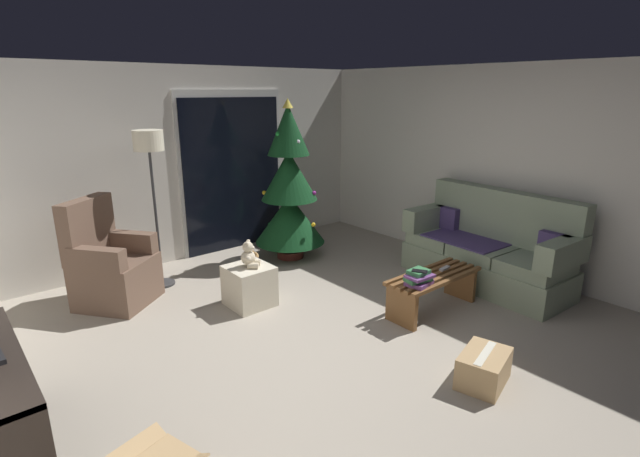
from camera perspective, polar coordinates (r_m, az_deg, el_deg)
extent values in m
plane|color=#9E9384|center=(4.37, 1.99, -13.78)|extent=(7.00, 7.00, 0.00)
cube|color=silver|center=(6.44, -16.65, 7.32)|extent=(5.72, 0.12, 2.50)
cube|color=silver|center=(6.16, 22.38, 6.37)|extent=(0.12, 6.00, 2.50)
cube|color=silver|center=(6.73, -10.49, 6.81)|extent=(1.60, 0.02, 2.20)
cube|color=black|center=(6.73, -10.39, 6.37)|extent=(1.50, 0.02, 2.10)
cube|color=gray|center=(5.87, 19.18, -4.72)|extent=(0.87, 1.94, 0.34)
cube|color=gray|center=(5.48, 24.62, -4.16)|extent=(0.71, 0.64, 0.14)
cube|color=gray|center=(5.77, 19.29, -2.55)|extent=(0.71, 0.64, 0.14)
cube|color=gray|center=(6.11, 14.52, -1.08)|extent=(0.71, 0.64, 0.14)
cube|color=gray|center=(5.93, 21.37, 1.48)|extent=(0.31, 1.91, 0.60)
cube|color=gray|center=(5.33, 27.32, -2.68)|extent=(0.77, 0.25, 0.28)
cube|color=gray|center=(6.22, 12.99, 1.35)|extent=(0.77, 0.25, 0.28)
cube|color=#47386B|center=(5.87, 17.25, -1.25)|extent=(0.65, 0.93, 0.02)
cube|color=#47386B|center=(5.53, 26.51, -1.90)|extent=(0.14, 0.33, 0.28)
cube|color=#47386B|center=(6.24, 15.13, 1.24)|extent=(0.14, 0.33, 0.28)
cube|color=brown|center=(4.85, 15.30, -6.13)|extent=(1.10, 0.05, 0.04)
cube|color=brown|center=(4.90, 14.46, -5.85)|extent=(1.10, 0.05, 0.04)
cube|color=brown|center=(4.94, 13.63, -5.58)|extent=(1.10, 0.05, 0.04)
cube|color=brown|center=(4.99, 12.81, -5.30)|extent=(1.10, 0.05, 0.04)
cube|color=brown|center=(5.04, 12.02, -5.03)|extent=(1.10, 0.05, 0.04)
cube|color=brown|center=(4.66, 9.83, -9.41)|extent=(0.05, 0.36, 0.37)
cube|color=brown|center=(5.40, 16.60, -6.20)|extent=(0.05, 0.36, 0.37)
cube|color=#ADADB2|center=(5.08, 14.85, -4.68)|extent=(0.16, 0.06, 0.02)
cube|color=black|center=(4.89, 12.36, -5.37)|extent=(0.16, 0.10, 0.02)
cube|color=#6B3D7A|center=(4.64, 11.88, -6.44)|extent=(0.27, 0.23, 0.04)
cube|color=#337042|center=(4.62, 11.78, -6.02)|extent=(0.28, 0.19, 0.04)
cube|color=#6B3D7A|center=(4.61, 11.99, -5.65)|extent=(0.27, 0.20, 0.03)
cube|color=#337042|center=(4.62, 11.85, -5.15)|extent=(0.20, 0.16, 0.04)
cube|color=black|center=(4.57, 11.97, -5.06)|extent=(0.13, 0.16, 0.01)
cylinder|color=#4C1E19|center=(6.45, -3.59, -3.02)|extent=(0.36, 0.36, 0.10)
cylinder|color=brown|center=(6.41, -3.61, -2.10)|extent=(0.08, 0.08, 0.12)
cone|color=#0F3819|center=(6.30, -3.67, 1.20)|extent=(0.93, 0.93, 0.64)
cone|color=#0F3819|center=(6.17, -3.77, 6.44)|extent=(0.74, 0.74, 0.64)
cone|color=#0F3819|center=(6.10, -3.88, 11.87)|extent=(0.54, 0.54, 0.64)
sphere|color=gold|center=(6.27, -6.77, 4.32)|extent=(0.06, 0.06, 0.06)
sphere|color=red|center=(6.22, -4.57, 12.23)|extent=(0.06, 0.06, 0.06)
sphere|color=white|center=(6.54, -3.84, 5.05)|extent=(0.06, 0.06, 0.06)
sphere|color=#1E8C33|center=(6.70, -6.08, 0.48)|extent=(0.06, 0.06, 0.06)
sphere|color=#1E8C33|center=(6.02, -5.15, 11.33)|extent=(0.06, 0.06, 0.06)
sphere|color=#B233A5|center=(6.15, -0.72, 4.33)|extent=(0.06, 0.06, 0.06)
sphere|color=white|center=(5.98, -2.68, 10.44)|extent=(0.06, 0.06, 0.06)
sphere|color=gold|center=(6.04, -0.81, 0.47)|extent=(0.06, 0.06, 0.06)
cone|color=#EAD14C|center=(6.08, -3.94, 14.90)|extent=(0.14, 0.14, 0.12)
cube|color=brown|center=(5.50, -23.22, -6.76)|extent=(0.95, 0.95, 0.31)
cube|color=brown|center=(5.41, -23.51, -4.37)|extent=(0.95, 0.95, 0.18)
cube|color=brown|center=(5.45, -26.31, -0.03)|extent=(0.64, 0.54, 0.64)
cube|color=brown|center=(5.56, -21.93, -1.49)|extent=(0.46, 0.55, 0.22)
cube|color=brown|center=(5.13, -25.37, -3.35)|extent=(0.46, 0.55, 0.22)
cylinder|color=#2D2D30|center=(5.87, -18.48, -6.31)|extent=(0.28, 0.28, 0.02)
cylinder|color=#2D2D30|center=(5.62, -19.21, 1.12)|extent=(0.03, 0.03, 1.55)
cylinder|color=beige|center=(5.47, -20.08, 9.99)|extent=(0.32, 0.32, 0.22)
cube|color=beige|center=(5.05, -8.53, -6.87)|extent=(0.44, 0.44, 0.43)
cylinder|color=beige|center=(4.99, -7.86, -4.06)|extent=(0.12, 0.12, 0.06)
cylinder|color=beige|center=(4.90, -8.09, -4.47)|extent=(0.12, 0.12, 0.06)
sphere|color=beige|center=(4.93, -8.69, -3.50)|extent=(0.15, 0.15, 0.15)
sphere|color=beige|center=(4.89, -8.75, -2.19)|extent=(0.11, 0.11, 0.11)
sphere|color=#F4E5C1|center=(4.89, -8.17, -2.32)|extent=(0.04, 0.04, 0.04)
sphere|color=beige|center=(4.91, -8.68, -1.53)|extent=(0.04, 0.04, 0.04)
sphere|color=beige|center=(4.84, -8.87, -1.81)|extent=(0.04, 0.04, 0.04)
sphere|color=beige|center=(4.99, -8.29, -3.12)|extent=(0.06, 0.06, 0.06)
sphere|color=beige|center=(4.86, -8.64, -3.68)|extent=(0.06, 0.06, 0.06)
cylinder|color=tan|center=(5.89, -8.22, -5.30)|extent=(0.12, 0.08, 0.06)
cylinder|color=tan|center=(5.97, -8.59, -4.99)|extent=(0.12, 0.08, 0.06)
sphere|color=tan|center=(5.93, -7.90, -4.44)|extent=(0.15, 0.15, 0.15)
sphere|color=tan|center=(5.89, -7.94, -3.35)|extent=(0.11, 0.11, 0.11)
sphere|color=tan|center=(5.87, -8.38, -3.52)|extent=(0.04, 0.04, 0.04)
sphere|color=tan|center=(5.84, -7.81, -3.03)|extent=(0.04, 0.04, 0.04)
sphere|color=tan|center=(5.90, -8.10, -2.82)|extent=(0.04, 0.04, 0.04)
sphere|color=tan|center=(5.86, -7.81, -4.59)|extent=(0.06, 0.06, 0.06)
sphere|color=tan|center=(5.98, -8.35, -4.17)|extent=(0.06, 0.06, 0.06)
cube|color=tan|center=(4.01, 19.19, -15.67)|extent=(0.51, 0.42, 0.26)
cube|color=beige|center=(3.94, 19.37, -14.06)|extent=(0.41, 0.16, 0.00)
cube|color=tan|center=(3.03, -22.30, -23.78)|extent=(0.46, 0.21, 0.06)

